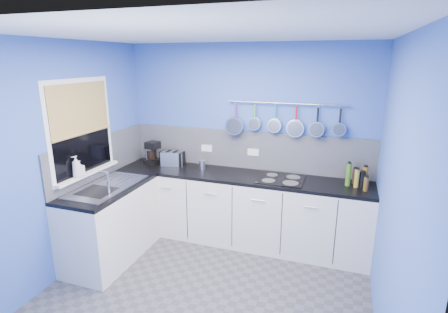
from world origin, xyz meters
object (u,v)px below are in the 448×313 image
Objects in this scene: coffee_maker at (152,153)px; toaster at (172,158)px; soap_bottle_b at (80,168)px; hob at (281,179)px; soap_bottle_a at (76,167)px; paper_towel at (151,154)px; canister at (202,165)px.

coffee_maker reaches higher than toaster.
hob is at bearing 26.41° from soap_bottle_b.
paper_towel is (0.22, 1.18, -0.14)m from soap_bottle_a.
coffee_maker is (0.25, 1.16, -0.12)m from soap_bottle_a.
toaster is (0.54, 1.19, -0.18)m from soap_bottle_a.
coffee_maker is at bearing 179.46° from canister.
soap_bottle_b is 1.47× the size of canister.
canister is at bearing -1.72° from paper_towel.
hob is at bearing 27.45° from soap_bottle_a.
coffee_maker reaches higher than hob.
soap_bottle_b is at bearing -130.82° from toaster.
soap_bottle_b is at bearing -100.85° from paper_towel.
paper_towel is 0.79m from canister.
paper_towel is at bearing 176.59° from hob.
canister is (1.00, 1.11, -0.18)m from soap_bottle_b.
coffee_maker is 0.75m from canister.
hob is at bearing -3.41° from paper_towel.
paper_towel is at bearing 79.15° from soap_bottle_b.
soap_bottle_b is 0.32× the size of hob.
toaster is 0.46m from canister.
toaster is at bearing 64.58° from soap_bottle_b.
toaster is 2.50× the size of canister.
soap_bottle_b reaches higher than coffee_maker.
toaster is at bearing 65.46° from soap_bottle_a.
canister is at bearing -20.13° from toaster.
soap_bottle_a is at bearing -90.00° from soap_bottle_b.
toaster is at bearing 175.32° from hob.
soap_bottle_a reaches higher than toaster.
toaster is 0.54× the size of hob.
soap_bottle_b reaches higher than hob.
soap_bottle_a is 1.21m from paper_towel.
soap_bottle_a is 2.04× the size of canister.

